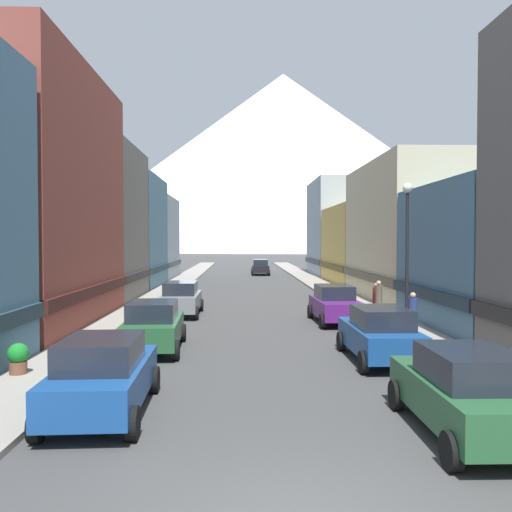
% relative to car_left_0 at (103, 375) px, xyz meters
% --- Properties ---
extents(sidewalk_left, '(2.50, 100.00, 0.15)m').
position_rel_car_left_0_xyz_m(sidewalk_left, '(-2.45, 30.10, -0.82)').
color(sidewalk_left, gray).
rests_on(sidewalk_left, ground).
extents(sidewalk_right, '(2.50, 100.00, 0.15)m').
position_rel_car_left_0_xyz_m(sidewalk_right, '(10.05, 30.10, -0.82)').
color(sidewalk_right, gray).
rests_on(sidewalk_right, ground).
extents(storefront_left_1, '(7.71, 12.77, 11.86)m').
position_rel_car_left_0_xyz_m(storefront_left_1, '(-7.41, 13.00, 4.85)').
color(storefront_left_1, brown).
rests_on(storefront_left_1, ground).
extents(storefront_left_2, '(9.34, 8.54, 10.05)m').
position_rel_car_left_0_xyz_m(storefront_left_2, '(-8.22, 23.69, 3.96)').
color(storefront_left_2, '#66605B').
rests_on(storefront_left_2, ground).
extents(storefront_left_3, '(9.80, 9.83, 9.25)m').
position_rel_car_left_0_xyz_m(storefront_left_3, '(-8.45, 33.39, 3.57)').
color(storefront_left_3, slate).
rests_on(storefront_left_3, ground).
extents(storefront_left_4, '(6.75, 9.60, 8.31)m').
position_rel_car_left_0_xyz_m(storefront_left_4, '(-6.93, 43.43, 3.10)').
color(storefront_left_4, '#99A5B2').
rests_on(storefront_left_4, ground).
extents(storefront_right_1, '(7.12, 9.15, 6.40)m').
position_rel_car_left_0_xyz_m(storefront_right_1, '(14.71, 11.14, 2.18)').
color(storefront_right_1, slate).
rests_on(storefront_right_1, ground).
extents(storefront_right_2, '(9.02, 13.52, 8.93)m').
position_rel_car_left_0_xyz_m(storefront_right_2, '(15.66, 22.59, 3.41)').
color(storefront_right_2, beige).
rests_on(storefront_right_2, ground).
extents(storefront_right_3, '(6.70, 12.31, 6.97)m').
position_rel_car_left_0_xyz_m(storefront_right_3, '(14.50, 35.77, 2.46)').
color(storefront_right_3, '#D8B259').
rests_on(storefront_right_3, ground).
extents(storefront_right_4, '(6.84, 11.49, 10.64)m').
position_rel_car_left_0_xyz_m(storefront_right_4, '(14.57, 48.04, 4.25)').
color(storefront_right_4, '#99A5B2').
rests_on(storefront_right_4, ground).
extents(car_left_0, '(2.18, 4.45, 1.78)m').
position_rel_car_left_0_xyz_m(car_left_0, '(0.00, 0.00, 0.00)').
color(car_left_0, '#19478C').
rests_on(car_left_0, ground).
extents(car_left_1, '(2.21, 4.47, 1.78)m').
position_rel_car_left_0_xyz_m(car_left_1, '(0.00, 6.98, 0.00)').
color(car_left_1, '#265933').
rests_on(car_left_1, ground).
extents(car_left_2, '(2.07, 4.40, 1.78)m').
position_rel_car_left_0_xyz_m(car_left_2, '(-0.00, 15.90, 0.00)').
color(car_left_2, slate).
rests_on(car_left_2, ground).
extents(car_right_0, '(2.09, 4.41, 1.78)m').
position_rel_car_left_0_xyz_m(car_right_0, '(7.60, -1.53, 0.00)').
color(car_right_0, '#265933').
rests_on(car_right_0, ground).
extents(car_right_1, '(2.10, 4.42, 1.78)m').
position_rel_car_left_0_xyz_m(car_right_1, '(7.60, 5.09, 0.00)').
color(car_right_1, '#19478C').
rests_on(car_right_1, ground).
extents(car_right_2, '(2.18, 4.46, 1.78)m').
position_rel_car_left_0_xyz_m(car_right_2, '(7.60, 13.25, 0.00)').
color(car_right_2, '#591E72').
rests_on(car_right_2, ground).
extents(car_driving_0, '(2.06, 4.40, 1.78)m').
position_rel_car_left_0_xyz_m(car_driving_0, '(5.40, 48.78, 0.00)').
color(car_driving_0, black).
rests_on(car_driving_0, ground).
extents(potted_plant_0, '(0.58, 0.58, 0.87)m').
position_rel_car_left_0_xyz_m(potted_plant_0, '(-3.20, 3.22, -0.29)').
color(potted_plant_0, brown).
rests_on(potted_plant_0, sidewalk_left).
extents(pedestrian_0, '(0.36, 0.36, 1.68)m').
position_rel_car_left_0_xyz_m(pedestrian_0, '(10.05, 9.29, 0.03)').
color(pedestrian_0, navy).
rests_on(pedestrian_0, sidewalk_right).
extents(pedestrian_1, '(0.36, 0.36, 1.60)m').
position_rel_car_left_0_xyz_m(pedestrian_1, '(10.05, 15.12, -0.02)').
color(pedestrian_1, maroon).
rests_on(pedestrian_1, sidewalk_right).
extents(pedestrian_2, '(0.36, 0.36, 1.76)m').
position_rel_car_left_0_xyz_m(pedestrian_2, '(10.05, 14.63, 0.07)').
color(pedestrian_2, brown).
rests_on(pedestrian_2, sidewalk_right).
extents(streetlamp_right, '(0.36, 0.36, 5.86)m').
position_rel_car_left_0_xyz_m(streetlamp_right, '(9.15, 7.27, 3.09)').
color(streetlamp_right, black).
rests_on(streetlamp_right, sidewalk_right).
extents(mountain_backdrop, '(226.62, 226.62, 86.63)m').
position_rel_car_left_0_xyz_m(mountain_backdrop, '(24.65, 255.10, 42.41)').
color(mountain_backdrop, silver).
rests_on(mountain_backdrop, ground).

